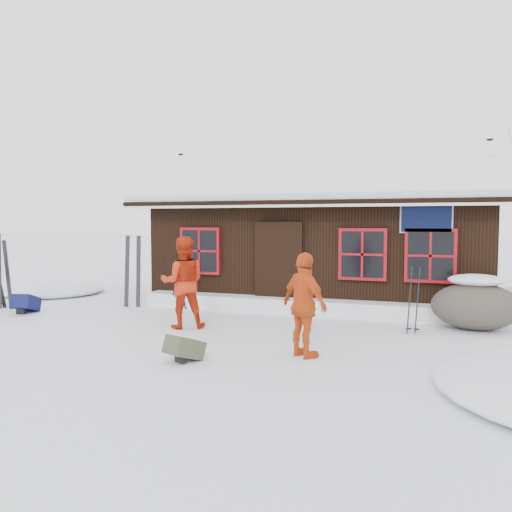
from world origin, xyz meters
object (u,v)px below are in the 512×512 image
object	(u,v)px
backpack_blue	(26,306)
skier_crouched	(183,288)
skier_orange_right	(305,305)
boulder	(476,304)
skier_orange_left	(183,282)
ski_poles	(413,301)
backpack_olive	(184,352)

from	to	relation	value
backpack_blue	skier_crouched	bearing A→B (deg)	15.86
skier_orange_right	backpack_blue	world-z (taller)	skier_orange_right
boulder	backpack_blue	world-z (taller)	boulder
skier_orange_left	backpack_blue	xyz separation A→B (m)	(-4.09, 0.26, -0.74)
skier_orange_left	ski_poles	size ratio (longest dim) A/B	1.38
skier_orange_left	skier_orange_right	distance (m)	3.02
skier_orange_left	skier_orange_right	size ratio (longest dim) A/B	1.11
skier_orange_left	backpack_olive	bearing A→B (deg)	90.83
skier_crouched	boulder	xyz separation A→B (m)	(6.41, -0.34, 0.00)
boulder	skier_crouched	bearing A→B (deg)	176.99
boulder	skier_orange_right	bearing A→B (deg)	-131.77
skier_orange_right	boulder	world-z (taller)	skier_orange_right
boulder	backpack_olive	xyz separation A→B (m)	(-4.28, -3.75, -0.35)
skier_orange_right	skier_crouched	world-z (taller)	skier_orange_right
skier_orange_right	backpack_blue	bearing A→B (deg)	24.09
skier_orange_left	skier_orange_right	world-z (taller)	skier_orange_left
ski_poles	backpack_olive	distance (m)	4.40
skier_orange_left	boulder	world-z (taller)	skier_orange_left
skier_orange_left	skier_crouched	xyz separation A→B (m)	(-1.04, 1.99, -0.41)
skier_orange_left	backpack_blue	bearing A→B (deg)	-30.21
skier_orange_left	boulder	size ratio (longest dim) A/B	1.09
skier_orange_right	backpack_olive	world-z (taller)	skier_orange_right
skier_orange_left	skier_crouched	world-z (taller)	skier_orange_left
skier_orange_right	backpack_olive	xyz separation A→B (m)	(-1.63, -0.78, -0.67)
skier_orange_left	boulder	bearing A→B (deg)	170.54
boulder	ski_poles	size ratio (longest dim) A/B	1.27
skier_orange_right	skier_crouched	size ratio (longest dim) A/B	1.67
boulder	backpack_olive	world-z (taller)	boulder
boulder	backpack_olive	bearing A→B (deg)	-138.81
skier_crouched	boulder	world-z (taller)	skier_crouched
skier_orange_left	ski_poles	bearing A→B (deg)	165.68
backpack_blue	ski_poles	bearing A→B (deg)	-9.12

